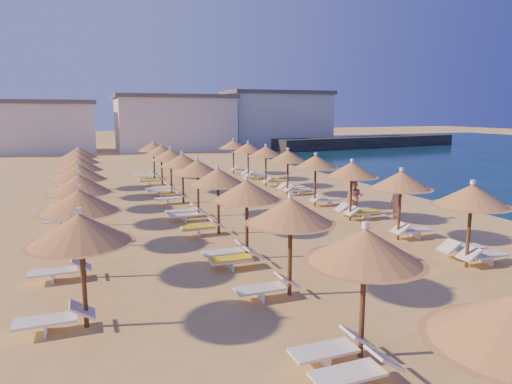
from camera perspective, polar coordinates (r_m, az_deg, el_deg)
name	(u,v)px	position (r m, az deg, el deg)	size (l,w,h in m)	color
ground	(317,237)	(19.24, 7.62, -5.55)	(220.00, 220.00, 0.00)	#E3B763
jetty	(368,142)	(68.40, 13.86, 6.10)	(30.00, 4.00, 1.50)	black
hotel_blocks	(178,122)	(64.07, -9.78, 8.64)	(49.22, 10.92, 8.10)	beige
parasol_row_east	(332,166)	(23.33, 9.53, 3.18)	(2.53, 34.38, 2.95)	brown
parasol_row_west	(207,173)	(20.80, -6.16, 2.43)	(2.53, 34.38, 2.95)	brown
parasol_row_inland	(79,173)	(21.87, -21.24, 2.18)	(2.53, 23.76, 2.95)	brown
loungers	(235,214)	(21.75, -2.59, -2.70)	(15.14, 32.45, 0.66)	white
beachgoer_b	(354,198)	(23.44, 12.15, -0.70)	(0.83, 0.65, 1.72)	tan
beachgoer_a	(397,201)	(22.85, 17.19, -1.09)	(0.66, 0.43, 1.80)	tan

